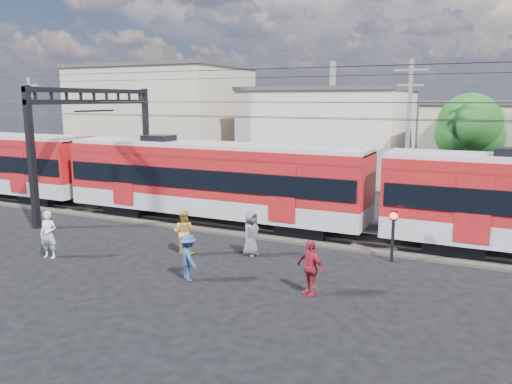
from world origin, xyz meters
TOP-DOWN VIEW (x-y plane):
  - ground at (0.00, 0.00)m, footprint 120.00×120.00m
  - track_bed at (0.00, 8.00)m, footprint 70.00×3.40m
  - rail_near at (0.00, 7.25)m, footprint 70.00×0.12m
  - rail_far at (0.00, 8.75)m, footprint 70.00×0.12m
  - commuter_train at (-2.30, 8.00)m, footprint 50.30×3.08m
  - catenary at (-8.65, 8.00)m, footprint 70.00×9.30m
  - building_west at (-17.00, 24.00)m, footprint 14.28×10.20m
  - building_midwest at (-2.00, 27.00)m, footprint 12.24×12.24m
  - utility_pole_mid at (6.00, 15.00)m, footprint 1.80×0.24m
  - utility_pole_west at (-22.00, 14.00)m, footprint 1.80×0.24m
  - tree_near at (9.19, 18.09)m, footprint 3.82×3.64m
  - pedestrian_a at (-5.65, 0.31)m, footprint 0.79×0.61m
  - pedestrian_b at (-1.01, 3.09)m, footprint 1.04×0.88m
  - pedestrian_c at (0.89, 0.51)m, footprint 1.25×1.14m
  - pedestrian_d at (5.20, 1.10)m, footprint 1.19×0.85m
  - pedestrian_e at (1.63, 4.05)m, footprint 0.74×1.00m
  - crossing_signal at (7.01, 5.69)m, footprint 0.30×0.30m

SIDE VIEW (x-z plane):
  - ground at x=0.00m, z-range 0.00..0.00m
  - track_bed at x=0.00m, z-range 0.00..0.12m
  - rail_near at x=0.00m, z-range 0.12..0.24m
  - rail_far at x=0.00m, z-range 0.12..0.24m
  - pedestrian_c at x=0.89m, z-range 0.00..1.69m
  - pedestrian_e at x=1.63m, z-range 0.00..1.85m
  - pedestrian_b at x=-1.01m, z-range 0.00..1.86m
  - pedestrian_d at x=5.20m, z-range 0.00..1.87m
  - pedestrian_a at x=-5.65m, z-range 0.00..1.93m
  - crossing_signal at x=7.01m, z-range 0.40..2.46m
  - commuter_train at x=-2.30m, z-range 0.31..4.49m
  - building_midwest at x=-2.00m, z-range 0.01..7.31m
  - utility_pole_west at x=-22.00m, z-range 0.28..8.28m
  - utility_pole_mid at x=6.00m, z-range 0.28..8.78m
  - building_west at x=-17.00m, z-range 0.01..9.31m
  - tree_near at x=9.19m, z-range 1.30..8.02m
  - catenary at x=-8.65m, z-range 1.38..8.89m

